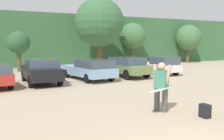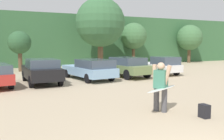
% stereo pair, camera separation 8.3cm
% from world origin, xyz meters
% --- Properties ---
extents(hillside_ridge, '(108.00, 12.00, 5.76)m').
position_xyz_m(hillside_ridge, '(0.00, 29.04, 2.88)').
color(hillside_ridge, '#38663D').
rests_on(hillside_ridge, ground_plane).
extents(tree_center_right, '(2.01, 2.01, 3.59)m').
position_xyz_m(tree_center_right, '(-2.41, 19.58, 2.54)').
color(tree_center_right, brown).
rests_on(tree_center_right, ground_plane).
extents(tree_right, '(4.92, 4.92, 7.06)m').
position_xyz_m(tree_right, '(5.24, 19.52, 4.58)').
color(tree_right, brown).
rests_on(tree_right, ground_plane).
extents(tree_center, '(3.07, 3.07, 4.90)m').
position_xyz_m(tree_center, '(10.22, 21.61, 3.34)').
color(tree_center, brown).
rests_on(tree_center, ground_plane).
extents(tree_center_left, '(3.30, 3.30, 4.94)m').
position_xyz_m(tree_center_left, '(18.65, 21.73, 3.27)').
color(tree_center_left, brown).
rests_on(tree_center_left, ground_plane).
extents(parked_car_black, '(2.02, 4.43, 1.53)m').
position_xyz_m(parked_car_black, '(-1.68, 11.90, 0.81)').
color(parked_car_black, black).
rests_on(parked_car_black, ground_plane).
extents(parked_car_sky_blue, '(2.71, 5.00, 1.42)m').
position_xyz_m(parked_car_sky_blue, '(1.59, 12.18, 0.75)').
color(parked_car_sky_blue, '#84ADD1').
rests_on(parked_car_sky_blue, ground_plane).
extents(parked_car_olive_green, '(2.66, 5.04, 1.46)m').
position_xyz_m(parked_car_olive_green, '(4.49, 12.59, 0.79)').
color(parked_car_olive_green, '#6B7F4C').
rests_on(parked_car_olive_green, ground_plane).
extents(parked_car_white, '(1.89, 4.11, 1.45)m').
position_xyz_m(parked_car_white, '(7.69, 12.68, 0.73)').
color(parked_car_white, white).
rests_on(parked_car_white, ground_plane).
extents(person_adult, '(0.52, 0.70, 1.78)m').
position_xyz_m(person_adult, '(1.26, 3.53, 1.01)').
color(person_adult, '#4C4C51').
rests_on(person_adult, ground_plane).
extents(surfboard_white, '(1.94, 1.38, 0.18)m').
position_xyz_m(surfboard_white, '(1.31, 3.51, 0.83)').
color(surfboard_white, white).
extents(backpack_dropped, '(0.24, 0.34, 0.45)m').
position_xyz_m(backpack_dropped, '(2.15, 2.30, 0.22)').
color(backpack_dropped, black).
rests_on(backpack_dropped, ground_plane).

